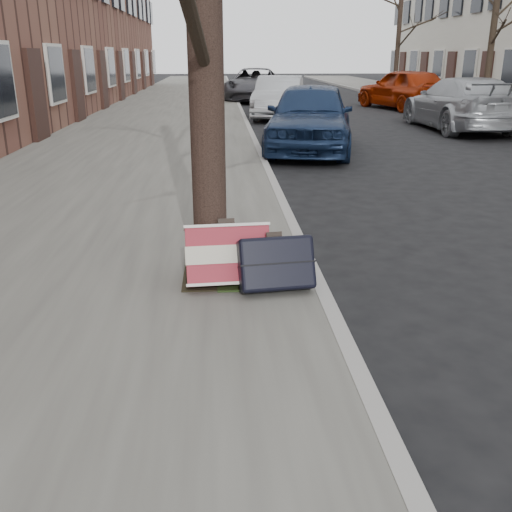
{
  "coord_description": "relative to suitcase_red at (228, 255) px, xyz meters",
  "views": [
    {
      "loc": [
        -2.09,
        -3.59,
        1.98
      ],
      "look_at": [
        -1.8,
        0.8,
        0.42
      ],
      "focal_mm": 40.0,
      "sensor_mm": 36.0,
      "label": 1
    }
  ],
  "objects": [
    {
      "name": "near_sidewalk",
      "position": [
        -1.67,
        14.09,
        -0.33
      ],
      "size": [
        5.0,
        70.0,
        0.12
      ],
      "primitive_type": "cube",
      "color": "slate",
      "rests_on": "ground"
    },
    {
      "name": "car_near_mid",
      "position": [
        1.94,
        14.47,
        0.27
      ],
      "size": [
        2.13,
        4.18,
        1.31
      ],
      "primitive_type": "imported",
      "rotation": [
        0.0,
        0.0,
        -0.19
      ],
      "color": "#AFB3B8",
      "rests_on": "ground"
    },
    {
      "name": "car_far_back",
      "position": [
        6.94,
        17.27,
        0.37
      ],
      "size": [
        2.94,
        4.75,
        1.51
      ],
      "primitive_type": "imported",
      "rotation": [
        0.0,
        0.0,
        3.42
      ],
      "color": "#8E2105",
      "rests_on": "ground"
    },
    {
      "name": "car_near_front",
      "position": [
        1.91,
        7.76,
        0.34
      ],
      "size": [
        2.54,
        4.52,
        1.45
      ],
      "primitive_type": "imported",
      "rotation": [
        0.0,
        0.0,
        -0.2
      ],
      "color": "#162647",
      "rests_on": "ground"
    },
    {
      "name": "car_near_back",
      "position": [
        1.64,
        21.64,
        0.31
      ],
      "size": [
        3.04,
        5.33,
        1.4
      ],
      "primitive_type": "imported",
      "rotation": [
        0.0,
        0.0,
        -0.15
      ],
      "color": "#38373C",
      "rests_on": "ground"
    },
    {
      "name": "car_far_front",
      "position": [
        6.56,
        11.04,
        0.32
      ],
      "size": [
        1.99,
        4.86,
        1.41
      ],
      "primitive_type": "imported",
      "rotation": [
        0.0,
        0.0,
        3.14
      ],
      "color": "#999CA1",
      "rests_on": "ground"
    },
    {
      "name": "suitcase_navy",
      "position": [
        0.39,
        -0.14,
        -0.03
      ],
      "size": [
        0.66,
        0.44,
        0.48
      ],
      "primitive_type": "cube",
      "rotation": [
        -0.42,
        0.0,
        0.13
      ],
      "color": "black",
      "rests_on": "near_sidewalk"
    },
    {
      "name": "tree_far_b",
      "position": [
        9.23,
        15.46,
        2.14
      ],
      "size": [
        0.22,
        0.22,
        4.82
      ],
      "primitive_type": "cylinder",
      "color": "black",
      "rests_on": "far_sidewalk"
    },
    {
      "name": "suitcase_red",
      "position": [
        0.0,
        0.0,
        0.0
      ],
      "size": [
        0.72,
        0.43,
        0.54
      ],
      "primitive_type": "cube",
      "rotation": [
        -0.42,
        0.0,
        0.08
      ],
      "color": "maroon",
      "rests_on": "near_sidewalk"
    },
    {
      "name": "tree_far_c",
      "position": [
        9.23,
        26.02,
        2.44
      ],
      "size": [
        0.23,
        0.23,
        5.41
      ],
      "primitive_type": "cylinder",
      "color": "black",
      "rests_on": "far_sidewalk"
    },
    {
      "name": "dirt_patch",
      "position": [
        0.03,
        0.29,
        -0.26
      ],
      "size": [
        0.85,
        0.85,
        0.02
      ],
      "primitive_type": "cube",
      "color": "black",
      "rests_on": "near_sidewalk"
    },
    {
      "name": "ground",
      "position": [
        2.03,
        -0.91,
        -0.39
      ],
      "size": [
        120.0,
        120.0,
        0.0
      ],
      "primitive_type": "plane",
      "color": "black",
      "rests_on": "ground"
    }
  ]
}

